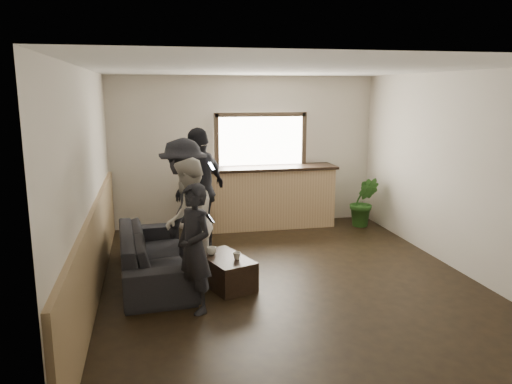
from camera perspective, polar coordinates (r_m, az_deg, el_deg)
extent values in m
cube|color=black|center=(6.94, 3.47, -9.91)|extent=(5.00, 6.00, 0.01)
cube|color=silver|center=(6.46, 3.78, 13.88)|extent=(5.00, 6.00, 0.01)
cube|color=beige|center=(9.45, -1.31, 4.66)|extent=(5.00, 0.01, 2.80)
cube|color=beige|center=(3.83, 15.87, -6.15)|extent=(5.00, 0.01, 2.80)
cube|color=beige|center=(6.36, -18.63, 0.66)|extent=(0.01, 6.00, 2.80)
cube|color=beige|center=(7.62, 22.06, 2.13)|extent=(0.01, 6.00, 2.80)
cube|color=#A0835A|center=(6.56, -17.89, -6.64)|extent=(0.06, 5.90, 1.10)
cube|color=tan|center=(9.34, 0.89, -0.71)|extent=(2.60, 0.60, 1.10)
cube|color=black|center=(9.24, 0.90, 2.78)|extent=(2.70, 0.68, 0.05)
cube|color=white|center=(9.45, 0.52, 5.88)|extent=(1.60, 0.06, 0.90)
cube|color=#3F3326|center=(9.38, 0.57, 8.84)|extent=(1.72, 0.08, 0.08)
cube|color=#3F3326|center=(9.27, -4.53, 5.73)|extent=(0.08, 0.08, 1.06)
cube|color=#3F3326|center=(9.64, 5.47, 5.94)|extent=(0.08, 0.08, 1.06)
imported|color=black|center=(7.00, -11.53, -7.01)|extent=(1.04, 2.34, 0.67)
cube|color=black|center=(6.67, -3.53, -9.01)|extent=(0.77, 1.00, 0.39)
imported|color=silver|center=(6.69, -5.09, -6.71)|extent=(0.15, 0.15, 0.10)
imported|color=silver|center=(6.49, -2.21, -7.30)|extent=(0.11, 0.11, 0.09)
imported|color=#2D6623|center=(9.60, 12.22, -1.10)|extent=(0.64, 0.58, 0.95)
imported|color=black|center=(5.80, -7.06, -6.43)|extent=(0.58, 0.66, 1.51)
cube|color=black|center=(5.83, -5.33, -3.01)|extent=(0.11, 0.11, 0.12)
cube|color=white|center=(5.82, -5.33, -2.99)|extent=(0.10, 0.09, 0.11)
imported|color=#B9B2A7|center=(6.57, -7.73, -3.49)|extent=(0.79, 0.93, 1.69)
cube|color=black|center=(6.51, -5.84, -2.46)|extent=(0.10, 0.09, 0.12)
cube|color=white|center=(6.50, -5.83, -2.44)|extent=(0.09, 0.08, 0.11)
imported|color=black|center=(7.26, -8.21, -1.28)|extent=(1.01, 1.36, 1.87)
cube|color=black|center=(7.18, -6.54, 0.07)|extent=(0.11, 0.09, 0.12)
cube|color=white|center=(7.17, -6.53, 0.10)|extent=(0.09, 0.08, 0.11)
imported|color=black|center=(7.93, -6.36, 0.23)|extent=(1.13, 1.18, 1.98)
cube|color=black|center=(7.73, -5.11, 2.95)|extent=(0.12, 0.11, 0.12)
cube|color=white|center=(7.72, -5.11, 2.97)|extent=(0.10, 0.10, 0.11)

